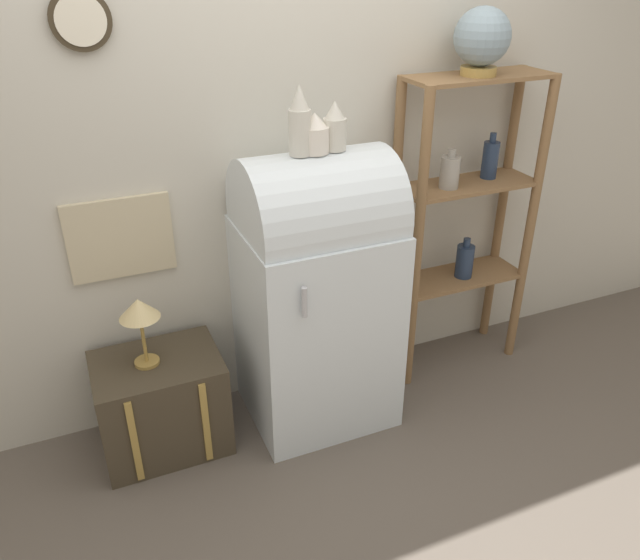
{
  "coord_description": "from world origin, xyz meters",
  "views": [
    {
      "loc": [
        -0.99,
        -2.08,
        2.11
      ],
      "look_at": [
        0.02,
        0.26,
        0.75
      ],
      "focal_mm": 35.0,
      "sensor_mm": 36.0,
      "label": 1
    }
  ],
  "objects": [
    {
      "name": "vase_left",
      "position": [
        -0.08,
        0.25,
        1.49
      ],
      "size": [
        0.09,
        0.09,
        0.28
      ],
      "color": "beige",
      "rests_on": "refrigerator"
    },
    {
      "name": "wall_back",
      "position": [
        -0.0,
        0.57,
        1.35
      ],
      "size": [
        7.0,
        0.09,
        2.7
      ],
      "color": "beige",
      "rests_on": "ground_plane"
    },
    {
      "name": "globe",
      "position": [
        0.86,
        0.37,
        1.75
      ],
      "size": [
        0.26,
        0.26,
        0.3
      ],
      "color": "#AD8942",
      "rests_on": "shelf_unit"
    },
    {
      "name": "vase_right",
      "position": [
        0.08,
        0.26,
        1.45
      ],
      "size": [
        0.1,
        0.1,
        0.2
      ],
      "color": "beige",
      "rests_on": "refrigerator"
    },
    {
      "name": "refrigerator",
      "position": [
        -0.0,
        0.26,
        0.7
      ],
      "size": [
        0.67,
        0.62,
        1.36
      ],
      "color": "silver",
      "rests_on": "ground_plane"
    },
    {
      "name": "desk_lamp",
      "position": [
        -0.8,
        0.3,
        0.74
      ],
      "size": [
        0.17,
        0.17,
        0.33
      ],
      "color": "#AD8942",
      "rests_on": "suitcase_trunk"
    },
    {
      "name": "vase_center",
      "position": [
        -0.01,
        0.25,
        1.43
      ],
      "size": [
        0.12,
        0.12,
        0.17
      ],
      "color": "silver",
      "rests_on": "refrigerator"
    },
    {
      "name": "suitcase_trunk",
      "position": [
        -0.76,
        0.3,
        0.24
      ],
      "size": [
        0.57,
        0.43,
        0.48
      ],
      "color": "#423828",
      "rests_on": "ground_plane"
    },
    {
      "name": "shelf_unit",
      "position": [
        0.88,
        0.38,
        0.91
      ],
      "size": [
        0.74,
        0.29,
        1.59
      ],
      "color": "olive",
      "rests_on": "ground_plane"
    },
    {
      "name": "ground_plane",
      "position": [
        0.0,
        0.0,
        0.0
      ],
      "size": [
        12.0,
        12.0,
        0.0
      ],
      "primitive_type": "plane",
      "color": "#60564C"
    }
  ]
}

